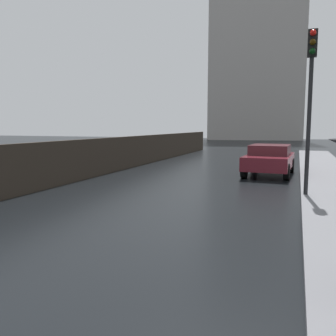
{
  "coord_description": "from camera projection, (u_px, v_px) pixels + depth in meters",
  "views": [
    {
      "loc": [
        3.83,
        -1.32,
        2.18
      ],
      "look_at": [
        0.47,
        7.9,
        1.0
      ],
      "focal_mm": 37.97,
      "sensor_mm": 36.0,
      "label": 1
    }
  ],
  "objects": [
    {
      "name": "traffic_light",
      "position": [
        311.0,
        83.0,
        10.19
      ],
      "size": [
        0.26,
        0.39,
        4.74
      ],
      "color": "black",
      "rests_on": "sidewalk_strip"
    },
    {
      "name": "car_maroon_near_kerb",
      "position": [
        269.0,
        159.0,
        15.64
      ],
      "size": [
        2.07,
        4.02,
        1.34
      ],
      "rotation": [
        0.0,
        0.0,
        -0.05
      ],
      "color": "maroon",
      "rests_on": "ground"
    },
    {
      "name": "distant_tower",
      "position": [
        255.0,
        30.0,
        54.56
      ],
      "size": [
        15.12,
        10.09,
        38.18
      ],
      "color": "#9E9993",
      "rests_on": "ground"
    }
  ]
}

